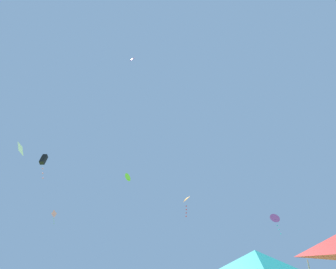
% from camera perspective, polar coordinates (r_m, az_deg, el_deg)
% --- Properties ---
extents(canopy_tent_teal, '(3.08, 3.08, 3.30)m').
position_cam_1_polar(canopy_tent_teal, '(16.42, 18.23, -24.03)').
color(canopy_tent_teal, '#9E9EA3').
rests_on(canopy_tent_teal, ground).
extents(kite_purple_delta, '(1.29, 1.26, 2.12)m').
position_cam_1_polar(kite_purple_delta, '(31.80, 21.81, -16.19)').
color(kite_purple_delta, purple).
extents(kite_lime_delta, '(0.97, 0.98, 0.74)m').
position_cam_1_polar(kite_lime_delta, '(26.45, -8.47, -8.92)').
color(kite_lime_delta, '#75D138').
extents(kite_black_box, '(0.71, 0.90, 2.59)m').
position_cam_1_polar(kite_black_box, '(29.41, -24.94, -4.93)').
color(kite_black_box, black).
extents(kite_magenta_delta, '(1.00, 0.95, 0.70)m').
position_cam_1_polar(kite_magenta_delta, '(36.54, -7.61, 15.62)').
color(kite_magenta_delta, '#D6389E').
extents(kite_orange_delta, '(1.27, 1.40, 2.35)m').
position_cam_1_polar(kite_orange_delta, '(30.89, 3.91, -13.61)').
color(kite_orange_delta, orange).
extents(kite_pink_diamond, '(0.51, 0.42, 1.45)m').
position_cam_1_polar(kite_pink_diamond, '(35.41, -23.03, -15.35)').
color(kite_pink_diamond, pink).
extents(kite_white_diamond, '(0.82, 0.81, 0.78)m').
position_cam_1_polar(kite_white_diamond, '(23.15, -28.70, -2.71)').
color(kite_white_diamond, white).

